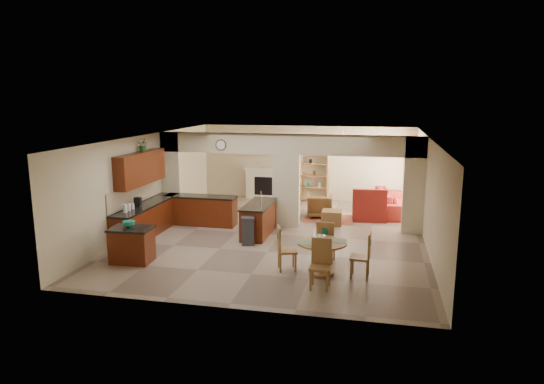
% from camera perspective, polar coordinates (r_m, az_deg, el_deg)
% --- Properties ---
extents(floor, '(10.00, 10.00, 0.00)m').
position_cam_1_polar(floor, '(13.95, 0.93, -5.04)').
color(floor, gray).
rests_on(floor, ground).
extents(ceiling, '(10.00, 10.00, 0.00)m').
position_cam_1_polar(ceiling, '(13.43, 0.96, 6.50)').
color(ceiling, white).
rests_on(ceiling, wall_back).
extents(wall_back, '(8.00, 0.00, 8.00)m').
position_cam_1_polar(wall_back, '(18.48, 4.02, 3.43)').
color(wall_back, beige).
rests_on(wall_back, floor).
extents(wall_front, '(8.00, 0.00, 8.00)m').
position_cam_1_polar(wall_front, '(8.90, -5.48, -5.22)').
color(wall_front, beige).
rests_on(wall_front, floor).
extents(wall_left, '(0.00, 10.00, 10.00)m').
position_cam_1_polar(wall_left, '(14.92, -14.29, 1.21)').
color(wall_left, beige).
rests_on(wall_left, floor).
extents(wall_right, '(0.00, 10.00, 10.00)m').
position_cam_1_polar(wall_right, '(13.43, 17.92, -0.08)').
color(wall_right, beige).
rests_on(wall_right, floor).
extents(partition_left_pier, '(0.60, 0.25, 2.80)m').
position_cam_1_polar(partition_left_pier, '(15.68, -11.69, 1.81)').
color(partition_left_pier, beige).
rests_on(partition_left_pier, floor).
extents(partition_center_pier, '(0.80, 0.25, 2.20)m').
position_cam_1_polar(partition_center_pier, '(14.64, 1.72, 0.18)').
color(partition_center_pier, beige).
rests_on(partition_center_pier, floor).
extents(partition_right_pier, '(0.60, 0.25, 2.80)m').
position_cam_1_polar(partition_right_pier, '(14.38, 16.37, 0.73)').
color(partition_right_pier, beige).
rests_on(partition_right_pier, floor).
extents(partition_header, '(8.00, 0.25, 0.60)m').
position_cam_1_polar(partition_header, '(14.43, 1.75, 5.64)').
color(partition_header, beige).
rests_on(partition_header, partition_center_pier).
extents(kitchen_counter, '(2.52, 3.29, 1.48)m').
position_cam_1_polar(kitchen_counter, '(14.58, -11.94, -2.67)').
color(kitchen_counter, '#411107').
rests_on(kitchen_counter, floor).
extents(upper_cabinets, '(0.35, 2.40, 0.90)m').
position_cam_1_polar(upper_cabinets, '(14.06, -15.19, 2.71)').
color(upper_cabinets, '#411107').
rests_on(upper_cabinets, wall_left).
extents(peninsula, '(0.70, 1.85, 0.91)m').
position_cam_1_polar(peninsula, '(13.85, -1.60, -3.20)').
color(peninsula, '#411107').
rests_on(peninsula, floor).
extents(wall_clock, '(0.34, 0.03, 0.34)m').
position_cam_1_polar(wall_clock, '(14.79, -6.03, 5.53)').
color(wall_clock, '#52301B').
rests_on(wall_clock, partition_header).
extents(rug, '(1.60, 1.30, 0.01)m').
position_cam_1_polar(rug, '(15.78, 6.73, -3.15)').
color(rug, '#9A5738').
rests_on(rug, floor).
extents(fireplace, '(1.60, 0.35, 1.20)m').
position_cam_1_polar(fireplace, '(18.74, -0.93, 1.13)').
color(fireplace, silver).
rests_on(fireplace, floor).
extents(shelving_unit, '(1.00, 0.32, 1.80)m').
position_cam_1_polar(shelving_unit, '(18.34, 5.00, 1.77)').
color(shelving_unit, '#935B32').
rests_on(shelving_unit, floor).
extents(window_a, '(0.02, 0.90, 1.90)m').
position_cam_1_polar(window_a, '(15.71, 17.00, 0.82)').
color(window_a, white).
rests_on(window_a, wall_right).
extents(window_b, '(0.02, 0.90, 1.90)m').
position_cam_1_polar(window_b, '(17.38, 16.58, 1.82)').
color(window_b, white).
rests_on(window_b, wall_right).
extents(glazed_door, '(0.02, 0.70, 2.10)m').
position_cam_1_polar(glazed_door, '(16.57, 16.75, 0.84)').
color(glazed_door, white).
rests_on(glazed_door, wall_right).
extents(drape_a_left, '(0.10, 0.28, 2.30)m').
position_cam_1_polar(drape_a_left, '(15.12, 17.02, 0.43)').
color(drape_a_left, '#441B1B').
rests_on(drape_a_left, wall_right).
extents(drape_a_right, '(0.10, 0.28, 2.30)m').
position_cam_1_polar(drape_a_right, '(16.30, 16.71, 1.20)').
color(drape_a_right, '#441B1B').
rests_on(drape_a_right, wall_right).
extents(drape_b_left, '(0.10, 0.28, 2.30)m').
position_cam_1_polar(drape_b_left, '(16.79, 16.59, 1.50)').
color(drape_b_left, '#441B1B').
rests_on(drape_b_left, wall_right).
extents(drape_b_right, '(0.10, 0.28, 2.30)m').
position_cam_1_polar(drape_b_right, '(17.97, 16.32, 2.13)').
color(drape_b_right, '#441B1B').
rests_on(drape_b_right, wall_right).
extents(ceiling_fan, '(1.00, 1.00, 0.10)m').
position_cam_1_polar(ceiling_fan, '(16.22, 8.32, 6.36)').
color(ceiling_fan, white).
rests_on(ceiling_fan, ceiling).
extents(kitchen_island, '(1.02, 0.76, 0.85)m').
position_cam_1_polar(kitchen_island, '(12.08, -16.16, -5.98)').
color(kitchen_island, '#411107').
rests_on(kitchen_island, floor).
extents(teal_bowl, '(0.29, 0.29, 0.14)m').
position_cam_1_polar(teal_bowl, '(12.05, -16.49, -3.63)').
color(teal_bowl, '#127E65').
rests_on(teal_bowl, kitchen_island).
extents(trash_can, '(0.39, 0.35, 0.70)m').
position_cam_1_polar(trash_can, '(12.95, -2.84, -4.72)').
color(trash_can, '#2C2C2E').
rests_on(trash_can, floor).
extents(dining_table, '(1.10, 1.10, 0.75)m').
position_cam_1_polar(dining_table, '(10.87, 5.87, -7.11)').
color(dining_table, '#935B32').
rests_on(dining_table, floor).
extents(fruit_bowl, '(0.27, 0.27, 0.14)m').
position_cam_1_polar(fruit_bowl, '(10.84, 5.59, -5.38)').
color(fruit_bowl, '#64A623').
rests_on(fruit_bowl, dining_table).
extents(sofa, '(2.78, 1.49, 0.77)m').
position_cam_1_polar(sofa, '(16.90, 14.30, -1.14)').
color(sofa, maroon).
rests_on(sofa, floor).
extents(chaise, '(1.12, 0.95, 0.42)m').
position_cam_1_polar(chaise, '(15.86, 11.37, -2.46)').
color(chaise, maroon).
rests_on(chaise, floor).
extents(armchair, '(0.88, 0.90, 0.74)m').
position_cam_1_polar(armchair, '(15.95, 5.62, -1.63)').
color(armchair, maroon).
rests_on(armchair, floor).
extents(ottoman, '(0.62, 0.62, 0.44)m').
position_cam_1_polar(ottoman, '(15.10, 7.05, -2.99)').
color(ottoman, maroon).
rests_on(ottoman, floor).
extents(plant, '(0.33, 0.29, 0.36)m').
position_cam_1_polar(plant, '(14.17, -14.92, 5.37)').
color(plant, '#164B14').
rests_on(plant, upper_cabinets).
extents(chair_north, '(0.45, 0.45, 1.02)m').
position_cam_1_polar(chair_north, '(11.58, 6.35, -5.68)').
color(chair_north, '#935B32').
rests_on(chair_north, floor).
extents(chair_east, '(0.45, 0.45, 1.02)m').
position_cam_1_polar(chair_east, '(10.79, 10.80, -7.09)').
color(chair_east, '#935B32').
rests_on(chair_east, floor).
extents(chair_south, '(0.42, 0.43, 1.02)m').
position_cam_1_polar(chair_south, '(10.16, 5.75, -8.12)').
color(chair_south, '#935B32').
rests_on(chair_south, floor).
extents(chair_west, '(0.53, 0.53, 1.02)m').
position_cam_1_polar(chair_west, '(11.05, 1.36, -6.45)').
color(chair_west, '#935B32').
rests_on(chair_west, floor).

